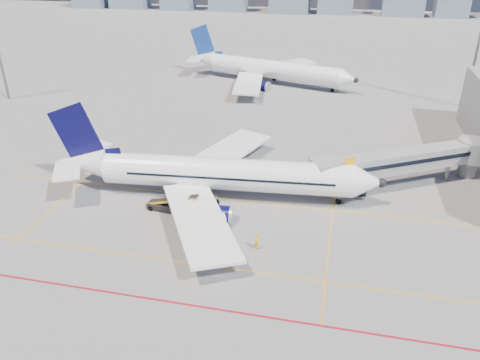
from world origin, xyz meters
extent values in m
plane|color=gray|center=(0.00, 0.00, 0.00)|extent=(420.00, 420.00, 0.00)
cube|color=orange|center=(0.00, 8.00, 0.01)|extent=(60.00, 0.18, 0.01)
cube|color=orange|center=(0.00, -6.00, 0.01)|extent=(80.00, 0.15, 0.01)
cube|color=orange|center=(14.00, 2.00, 0.01)|extent=(0.15, 28.00, 0.01)
cube|color=orange|center=(-20.00, 8.00, 0.01)|extent=(0.15, 30.00, 0.01)
cube|color=maroon|center=(0.00, -12.00, 0.01)|extent=(90.00, 0.25, 0.01)
cube|color=gray|center=(22.25, 16.15, 3.90)|extent=(20.84, 13.93, 2.60)
cube|color=black|center=(22.25, 16.15, 4.10)|extent=(20.52, 13.82, 0.55)
cube|color=gray|center=(12.70, 10.50, 3.90)|extent=(4.49, 4.56, 3.00)
cube|color=black|center=(17.00, 12.80, 0.35)|extent=(2.20, 1.00, 0.70)
cylinder|color=slate|center=(17.00, 12.80, 1.70)|extent=(0.56, 0.56, 2.70)
cylinder|color=slate|center=(29.00, 20.00, 1.95)|extent=(0.60, 0.60, 3.90)
cylinder|color=gray|center=(32.00, 22.00, 3.90)|extent=(4.00, 4.00, 3.00)
cylinder|color=gray|center=(32.00, 22.00, 1.95)|extent=(2.40, 2.40, 3.90)
cube|color=orange|center=(15.50, 10.30, 5.70)|extent=(1.26, 0.82, 1.20)
cylinder|color=slate|center=(38.00, 55.00, 12.50)|extent=(0.56, 0.56, 25.00)
cube|color=slate|center=(36.51, 190.00, 5.34)|extent=(17.91, 10.70, 10.69)
cube|color=slate|center=(57.04, 190.00, 7.35)|extent=(13.88, 9.83, 14.71)
cylinder|color=white|center=(0.51, 8.51, 3.30)|extent=(31.81, 6.95, 4.10)
cone|color=white|center=(18.11, 10.12, 3.30)|extent=(4.14, 4.43, 4.10)
sphere|color=black|center=(19.58, 10.25, 3.30)|extent=(1.26, 1.26, 1.16)
cone|color=white|center=(-18.56, 6.77, 3.88)|extent=(7.08, 4.70, 4.10)
cube|color=black|center=(16.75, 9.99, 3.88)|extent=(1.72, 1.72, 0.47)
cube|color=white|center=(-1.92, 17.80, 2.17)|extent=(10.78, 18.20, 0.61)
cube|color=white|center=(-0.20, -1.06, 2.17)|extent=(13.26, 17.83, 0.61)
cylinder|color=#070739|center=(-0.57, 14.54, 0.86)|extent=(3.99, 2.75, 2.42)
cylinder|color=#070739|center=(0.54, 2.39, 0.86)|extent=(3.99, 2.75, 2.42)
cylinder|color=#B3B5BB|center=(1.42, 14.72, 0.86)|extent=(0.59, 2.51, 2.48)
cylinder|color=#B3B5BB|center=(2.53, 2.57, 0.86)|extent=(0.59, 2.51, 2.48)
cube|color=#070739|center=(-18.56, 6.77, 7.51)|extent=(7.21, 0.99, 8.97)
cube|color=#070739|center=(-16.05, 7.00, 4.98)|extent=(5.94, 0.85, 2.26)
cube|color=white|center=(-19.29, 10.09, 4.25)|extent=(4.72, 6.55, 0.23)
cube|color=white|center=(-18.68, 3.38, 4.25)|extent=(5.50, 6.68, 0.23)
cylinder|color=slate|center=(14.65, 9.80, 0.90)|extent=(0.30, 0.30, 1.80)
cylinder|color=black|center=(14.65, 9.80, 0.38)|extent=(0.78, 0.35, 0.76)
cylinder|color=slate|center=(-0.79, 11.14, 0.80)|extent=(0.35, 0.35, 1.60)
cylinder|color=black|center=(-0.79, 11.14, 0.50)|extent=(1.05, 0.74, 1.00)
cylinder|color=slate|center=(-0.29, 5.69, 0.80)|extent=(0.35, 0.35, 1.60)
cylinder|color=black|center=(-0.29, 5.69, 0.50)|extent=(1.05, 0.74, 1.00)
cube|color=black|center=(0.85, 10.58, 3.62)|extent=(25.79, 2.45, 0.27)
cube|color=black|center=(1.22, 6.53, 3.62)|extent=(25.79, 2.45, 0.27)
cylinder|color=white|center=(-2.20, 64.25, 3.30)|extent=(31.79, 12.99, 4.15)
cone|color=white|center=(14.95, 59.20, 3.30)|extent=(4.85, 5.06, 4.15)
sphere|color=black|center=(16.38, 58.78, 3.30)|extent=(1.45, 1.45, 1.17)
cone|color=white|center=(-20.77, 69.71, 3.89)|extent=(7.70, 5.90, 4.15)
cube|color=black|center=(13.62, 59.59, 3.89)|extent=(1.98, 1.98, 0.48)
cube|color=white|center=(-1.02, 73.88, 2.16)|extent=(15.60, 16.96, 0.61)
cube|color=white|center=(-6.43, 55.51, 2.16)|extent=(7.82, 18.14, 0.61)
cylinder|color=#070739|center=(-0.96, 70.32, 0.83)|extent=(4.37, 3.43, 2.45)
cylinder|color=#070739|center=(-4.45, 58.48, 0.83)|extent=(4.37, 3.43, 2.45)
cylinder|color=#B3B5BB|center=(0.97, 69.75, 0.83)|extent=(1.07, 2.51, 2.51)
cylinder|color=#B3B5BB|center=(-2.51, 57.90, 0.83)|extent=(1.07, 2.51, 2.51)
cube|color=navy|center=(-20.77, 69.71, 7.56)|extent=(7.09, 2.39, 9.07)
cube|color=navy|center=(-18.32, 68.99, 5.00)|extent=(5.85, 2.00, 2.29)
cube|color=white|center=(-20.22, 73.10, 4.26)|extent=(6.20, 6.65, 0.23)
cube|color=white|center=(-22.14, 66.57, 4.26)|extent=(3.76, 6.24, 0.23)
cylinder|color=black|center=(-2.44, 67.20, 0.50)|extent=(1.14, 0.91, 1.00)
cylinder|color=black|center=(-4.00, 61.89, 0.50)|extent=(1.14, 0.91, 1.00)
cylinder|color=black|center=(11.58, 60.19, 0.38)|extent=(0.81, 0.48, 0.76)
cube|color=white|center=(1.37, -3.05, 0.55)|extent=(2.35, 1.50, 0.80)
cube|color=white|center=(0.97, -2.99, 1.15)|extent=(1.15, 1.28, 0.60)
cube|color=black|center=(0.97, -2.99, 1.35)|extent=(1.05, 1.22, 0.35)
cylinder|color=black|center=(0.50, -3.48, 0.28)|extent=(0.59, 0.30, 0.56)
cylinder|color=black|center=(0.65, -2.39, 0.28)|extent=(0.59, 0.30, 0.56)
cylinder|color=black|center=(2.09, -3.70, 0.28)|extent=(0.59, 0.30, 0.56)
cylinder|color=black|center=(2.24, -2.61, 0.28)|extent=(0.59, 0.30, 0.56)
cube|color=black|center=(0.74, 0.19, 0.31)|extent=(3.81, 2.81, 0.17)
cube|color=white|center=(-0.05, -0.16, 1.16)|extent=(1.95, 1.93, 1.50)
cube|color=white|center=(1.54, 0.53, 1.16)|extent=(1.95, 1.93, 1.50)
cylinder|color=black|center=(-0.23, -0.98, 0.15)|extent=(0.34, 0.25, 0.31)
cylinder|color=black|center=(-0.77, 0.27, 0.15)|extent=(0.34, 0.25, 0.31)
cylinder|color=black|center=(2.25, 0.10, 0.15)|extent=(0.34, 0.25, 0.31)
cylinder|color=black|center=(1.71, 1.35, 0.15)|extent=(0.34, 0.25, 0.31)
cube|color=black|center=(-5.99, 3.60, 0.49)|extent=(4.77, 2.13, 0.77)
cube|color=black|center=(-5.12, 3.51, 1.65)|extent=(6.68, 1.80, 2.03)
cube|color=orange|center=(-5.05, 4.11, 1.65)|extent=(6.59, 0.80, 2.11)
cube|color=orange|center=(-5.18, 2.91, 1.65)|extent=(6.59, 0.80, 2.11)
cylinder|color=black|center=(-7.82, 3.03, 0.33)|extent=(0.68, 0.33, 0.66)
cylinder|color=black|center=(-7.66, 4.56, 0.33)|extent=(0.68, 0.33, 0.66)
cylinder|color=black|center=(-4.32, 2.65, 0.33)|extent=(0.68, 0.33, 0.66)
cylinder|color=black|center=(-4.16, 4.18, 0.33)|extent=(0.68, 0.33, 0.66)
imported|color=gold|center=(6.43, -2.11, 0.99)|extent=(0.72, 0.85, 1.99)
camera|label=1|loc=(13.76, -42.99, 29.40)|focal=35.00mm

